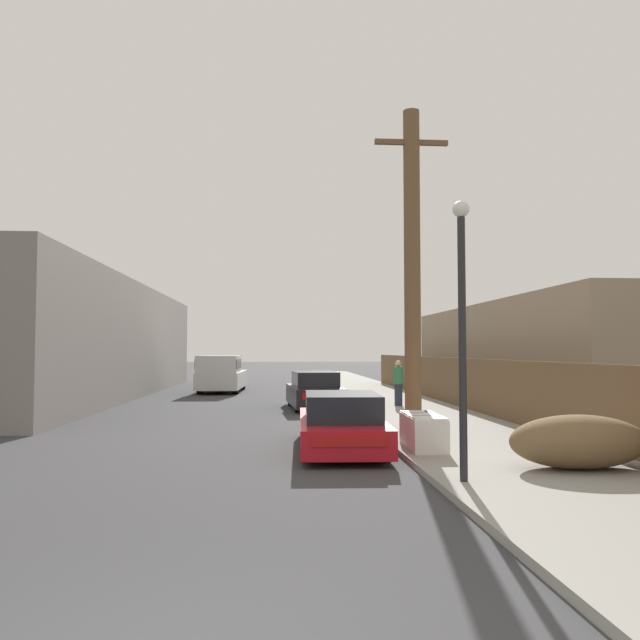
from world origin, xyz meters
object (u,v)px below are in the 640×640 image
at_px(discarded_fridge, 423,431).
at_px(pickup_truck, 221,374).
at_px(brush_pile, 579,442).
at_px(utility_pole, 412,267).
at_px(pedestrian, 398,383).
at_px(street_lamp, 462,315).
at_px(parked_sports_car_red, 341,424).
at_px(car_parked_mid, 314,391).

height_order(discarded_fridge, pickup_truck, pickup_truck).
height_order(pickup_truck, brush_pile, pickup_truck).
bearing_deg(utility_pole, pedestrian, 81.49).
bearing_deg(pedestrian, street_lamp, -96.89).
height_order(parked_sports_car_red, brush_pile, parked_sports_car_red).
relative_size(discarded_fridge, utility_pole, 0.23).
bearing_deg(utility_pole, car_parked_mid, 103.97).
xyz_separation_m(discarded_fridge, car_parked_mid, (-1.59, 9.88, 0.16)).
distance_m(utility_pole, pedestrian, 8.03).
height_order(utility_pole, brush_pile, utility_pole).
xyz_separation_m(parked_sports_car_red, car_parked_mid, (0.02, 9.31, 0.07)).
height_order(parked_sports_car_red, car_parked_mid, car_parked_mid).
bearing_deg(discarded_fridge, pedestrian, 83.35).
relative_size(utility_pole, pedestrian, 4.86).
height_order(utility_pole, street_lamp, utility_pole).
bearing_deg(car_parked_mid, discarded_fridge, -84.70).
distance_m(car_parked_mid, street_lamp, 13.32).
height_order(utility_pole, pedestrian, utility_pole).
xyz_separation_m(parked_sports_car_red, street_lamp, (1.47, -3.77, 2.08)).
xyz_separation_m(parked_sports_car_red, pedestrian, (3.01, 8.99, 0.39)).
distance_m(utility_pole, brush_pile, 6.08).
bearing_deg(parked_sports_car_red, pedestrian, 73.71).
xyz_separation_m(pickup_truck, pedestrian, (7.09, -9.23, 0.03)).
xyz_separation_m(utility_pole, brush_pile, (1.78, -4.61, -3.53)).
xyz_separation_m(car_parked_mid, pedestrian, (2.99, -0.32, 0.32)).
distance_m(parked_sports_car_red, pickup_truck, 18.68).
relative_size(discarded_fridge, pedestrian, 1.10).
bearing_deg(discarded_fridge, car_parked_mid, 100.81).
relative_size(discarded_fridge, car_parked_mid, 0.43).
distance_m(brush_pile, pedestrian, 11.94).
height_order(discarded_fridge, utility_pole, utility_pole).
bearing_deg(utility_pole, brush_pile, -68.92).
bearing_deg(parked_sports_car_red, pickup_truck, 104.82).
distance_m(parked_sports_car_red, utility_pole, 4.37).
xyz_separation_m(car_parked_mid, utility_pole, (1.90, -7.62, 3.48)).
bearing_deg(pickup_truck, car_parked_mid, 116.96).
relative_size(car_parked_mid, utility_pole, 0.53).
bearing_deg(car_parked_mid, pickup_truck, 110.84).
relative_size(utility_pole, brush_pile, 3.33).
bearing_deg(pickup_truck, brush_pile, 112.45).
bearing_deg(pedestrian, discarded_fridge, -98.32).
bearing_deg(car_parked_mid, parked_sports_car_red, -93.96).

